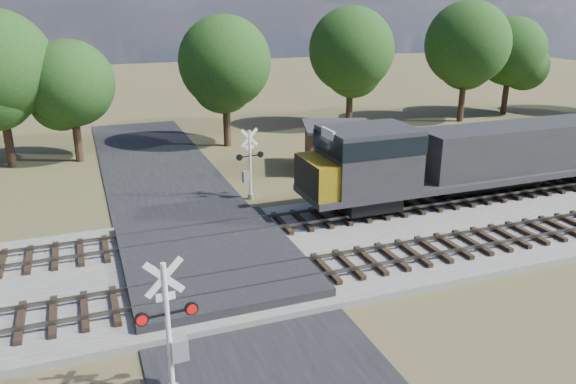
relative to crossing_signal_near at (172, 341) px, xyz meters
name	(u,v)px	position (x,y,z in m)	size (l,w,h in m)	color
ground	(215,272)	(2.76, 6.88, -1.74)	(160.00, 160.00, 0.00)	#4B4C28
ballast_bed	(420,230)	(12.76, 7.38, -1.59)	(140.00, 10.00, 0.30)	gray
road	(215,271)	(2.76, 6.88, -1.70)	(7.00, 60.00, 0.08)	black
crossing_panel	(212,260)	(2.76, 7.38, -1.43)	(7.00, 9.00, 0.62)	#262628
track_near	(305,271)	(5.88, 4.88, -1.33)	(140.00, 2.60, 0.33)	black
track_far	(265,225)	(5.88, 9.88, -1.33)	(140.00, 2.60, 0.33)	black
crossing_signal_near	(172,341)	(0.00, 0.00, 0.00)	(1.69, 0.37, 4.19)	silver
crossing_signal_far	(249,170)	(6.62, 14.70, -0.09)	(1.59, 0.38, 3.97)	silver
equipment_shed	(338,147)	(13.58, 18.15, -0.26)	(5.37, 5.37, 2.92)	#462B1E
treeline	(267,59)	(12.02, 27.58, 4.42)	(81.27, 10.36, 10.42)	black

